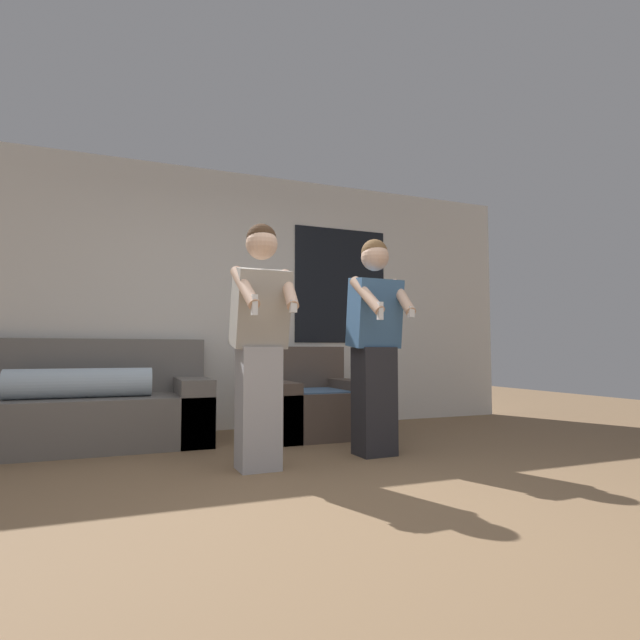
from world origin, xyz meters
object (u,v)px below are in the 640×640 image
(armchair, at_px, (311,405))
(person_left, at_px, (260,341))
(person_right, at_px, (375,343))
(couch, at_px, (81,409))

(armchair, xyz_separation_m, person_left, (-0.83, -1.20, 0.59))
(person_left, height_order, person_right, person_right)
(person_right, bearing_deg, armchair, 97.05)
(person_left, bearing_deg, couch, 131.22)
(person_left, bearing_deg, armchair, 55.28)
(person_right, bearing_deg, couch, 150.45)
(armchair, height_order, person_left, person_left)
(armchair, bearing_deg, couch, 175.49)
(person_left, bearing_deg, person_right, 8.20)
(couch, relative_size, person_left, 1.24)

